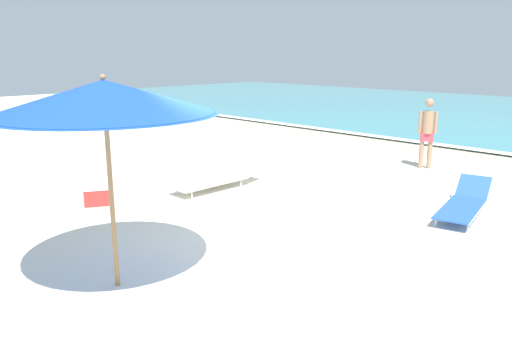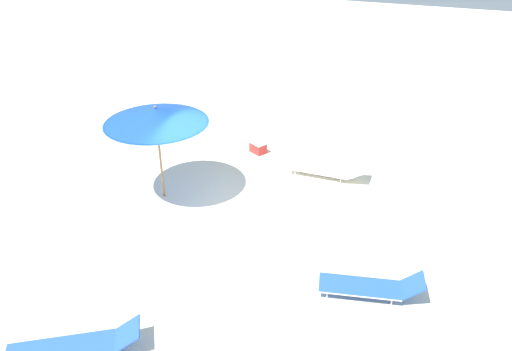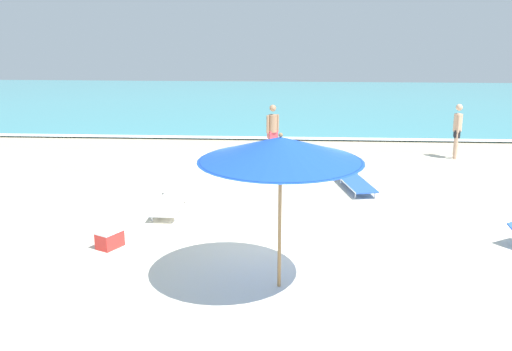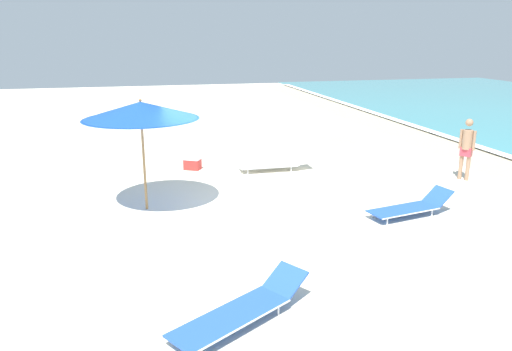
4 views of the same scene
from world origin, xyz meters
The scene contains 6 objects.
ground_plane centered at (0.00, 0.01, -0.08)m, with size 60.00×60.00×0.16m.
beach_umbrella centered at (-0.05, -1.73, 2.36)m, with size 2.66×2.66×2.63m.
sun_lounger_under_umbrella centered at (5.25, -0.54, 0.20)m, with size 1.75×2.33×0.48m.
sun_lounger_beside_umbrella centered at (1.85, 4.16, 0.21)m, with size 1.01×2.16×0.53m.
sun_lounger_near_water_left centered at (-2.68, 2.20, 0.20)m, with size 0.63×2.21×0.47m.
cooler_box centered at (-3.41, -0.24, 0.19)m, with size 0.55×0.61×0.37m.
Camera 2 is at (9.93, 4.67, 7.22)m, focal length 35.00 mm.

